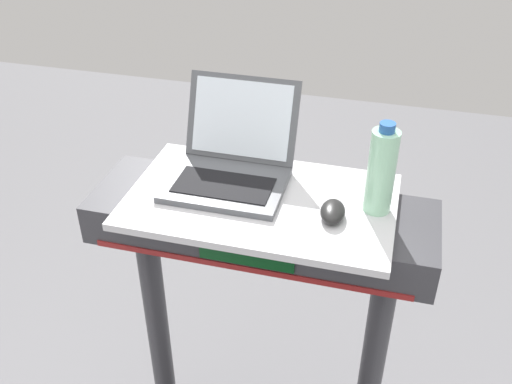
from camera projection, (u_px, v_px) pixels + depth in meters
name	position (u px, v px, depth m)	size (l,w,h in m)	color
desk_board	(261.00, 201.00, 1.49)	(0.68, 0.41, 0.02)	silver
laptop	(231.00, 162.00, 1.54)	(0.31, 0.32, 0.23)	#515459
computer_mouse	(333.00, 211.00, 1.41)	(0.06, 0.10, 0.03)	black
water_bottle	(381.00, 171.00, 1.39)	(0.07, 0.07, 0.24)	#9EDBB2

